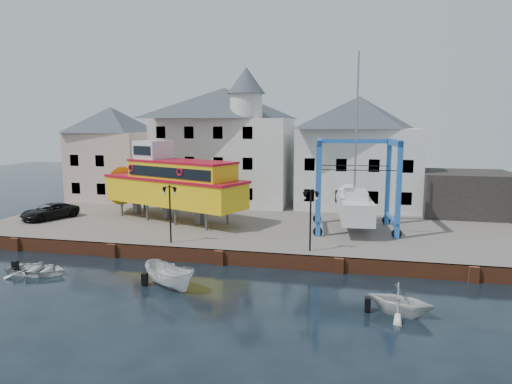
# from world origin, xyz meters

# --- Properties ---
(ground) EXTENTS (140.00, 140.00, 0.00)m
(ground) POSITION_xyz_m (0.00, 0.00, 0.00)
(ground) COLOR black
(ground) RESTS_ON ground
(hardstanding) EXTENTS (44.00, 22.00, 1.00)m
(hardstanding) POSITION_xyz_m (0.00, 11.00, 0.50)
(hardstanding) COLOR #675D58
(hardstanding) RESTS_ON ground
(quay_wall) EXTENTS (44.00, 0.47, 1.00)m
(quay_wall) POSITION_xyz_m (-0.00, 0.10, 0.50)
(quay_wall) COLOR brown
(quay_wall) RESTS_ON ground
(building_pink) EXTENTS (8.00, 7.00, 10.30)m
(building_pink) POSITION_xyz_m (-18.00, 18.00, 6.15)
(building_pink) COLOR beige
(building_pink) RESTS_ON hardstanding
(building_white_main) EXTENTS (14.00, 8.30, 14.00)m
(building_white_main) POSITION_xyz_m (-4.87, 18.39, 7.34)
(building_white_main) COLOR white
(building_white_main) RESTS_ON hardstanding
(building_white_right) EXTENTS (12.00, 8.00, 11.20)m
(building_white_right) POSITION_xyz_m (9.00, 19.00, 6.60)
(building_white_right) COLOR white
(building_white_right) RESTS_ON hardstanding
(shed_dark) EXTENTS (8.00, 7.00, 4.00)m
(shed_dark) POSITION_xyz_m (19.00, 17.00, 3.00)
(shed_dark) COLOR black
(shed_dark) RESTS_ON hardstanding
(lamp_post_left) EXTENTS (1.12, 0.32, 4.20)m
(lamp_post_left) POSITION_xyz_m (-4.00, 1.20, 4.17)
(lamp_post_left) COLOR black
(lamp_post_left) RESTS_ON hardstanding
(lamp_post_right) EXTENTS (1.12, 0.32, 4.20)m
(lamp_post_right) POSITION_xyz_m (6.00, 1.20, 4.17)
(lamp_post_right) COLOR black
(lamp_post_right) RESTS_ON hardstanding
(tour_boat) EXTENTS (16.27, 9.54, 6.97)m
(tour_boat) POSITION_xyz_m (-7.61, 8.83, 4.29)
(tour_boat) COLOR #59595E
(tour_boat) RESTS_ON hardstanding
(travel_lift) EXTENTS (7.00, 9.47, 14.02)m
(travel_lift) POSITION_xyz_m (8.76, 8.89, 3.34)
(travel_lift) COLOR #2257AF
(travel_lift) RESTS_ON hardstanding
(van) EXTENTS (4.10, 5.47, 1.38)m
(van) POSITION_xyz_m (-17.91, 6.59, 1.69)
(van) COLOR black
(van) RESTS_ON hardstanding
(motorboat_a) EXTENTS (4.38, 3.52, 1.61)m
(motorboat_a) POSITION_xyz_m (-1.56, -4.78, 0.00)
(motorboat_a) COLOR silver
(motorboat_a) RESTS_ON ground
(motorboat_c) EXTENTS (3.98, 3.70, 1.72)m
(motorboat_c) POSITION_xyz_m (11.27, -5.87, 0.00)
(motorboat_c) COLOR silver
(motorboat_c) RESTS_ON ground
(motorboat_d) EXTENTS (4.03, 2.93, 0.82)m
(motorboat_d) POSITION_xyz_m (-10.81, -4.34, 0.00)
(motorboat_d) COLOR silver
(motorboat_d) RESTS_ON ground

